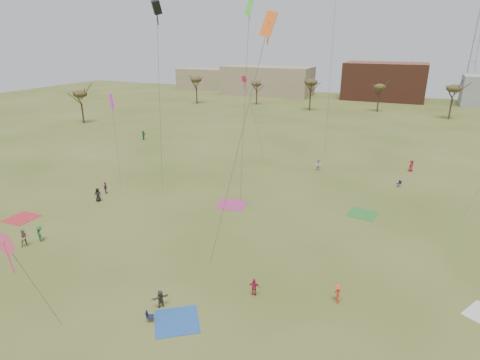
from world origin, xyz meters
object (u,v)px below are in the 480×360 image
at_px(camp_chair_center, 150,318).
at_px(radio_tower, 476,40).
at_px(camp_chair_right, 399,185).
at_px(spectator_fore_a, 254,287).
at_px(flyer_near_center, 40,234).

xyz_separation_m(camp_chair_center, radio_tower, (29.74, 129.86, 18.95)).
bearing_deg(camp_chair_center, camp_chair_right, -49.43).
height_order(spectator_fore_a, camp_chair_center, spectator_fore_a).
relative_size(spectator_fore_a, camp_chair_center, 1.76).
height_order(spectator_fore_a, radio_tower, radio_tower).
xyz_separation_m(spectator_fore_a, radio_tower, (23.91, 123.83, 18.44)).
xyz_separation_m(spectator_fore_a, camp_chair_right, (9.17, 31.37, -0.51)).
height_order(flyer_near_center, radio_tower, radio_tower).
relative_size(flyer_near_center, camp_chair_center, 1.89).
bearing_deg(radio_tower, spectator_fore_a, -100.93).
height_order(camp_chair_right, radio_tower, radio_tower).
height_order(camp_chair_center, radio_tower, radio_tower).
xyz_separation_m(flyer_near_center, radio_tower, (47.38, 124.33, 18.39)).
bearing_deg(flyer_near_center, radio_tower, -91.47).
bearing_deg(spectator_fore_a, camp_chair_center, 37.90).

